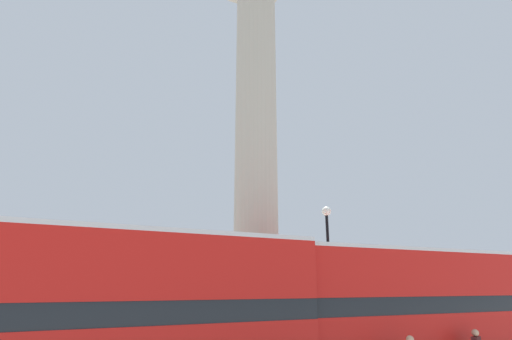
# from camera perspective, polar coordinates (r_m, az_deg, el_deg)

# --- Properties ---
(monument_column) EXTENTS (4.84, 4.84, 21.22)m
(monument_column) POSITION_cam_1_polar(r_m,az_deg,el_deg) (19.87, -0.00, -0.43)
(monument_column) COLOR #ADA593
(monument_column) RESTS_ON ground_plane
(bus_b) EXTENTS (10.73, 2.91, 4.43)m
(bus_b) POSITION_cam_1_polar(r_m,az_deg,el_deg) (11.07, -20.09, -18.39)
(bus_b) COLOR red
(bus_b) RESTS_ON ground_plane
(bus_c) EXTENTS (11.28, 3.40, 4.32)m
(bus_c) POSITION_cam_1_polar(r_m,az_deg,el_deg) (15.49, 18.48, -17.86)
(bus_c) COLOR red
(bus_c) RESTS_ON ground_plane
(street_lamp) EXTENTS (0.45, 0.45, 6.75)m
(street_lamp) POSITION_cam_1_polar(r_m,az_deg,el_deg) (19.42, 10.41, -13.44)
(street_lamp) COLOR black
(street_lamp) RESTS_ON ground_plane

